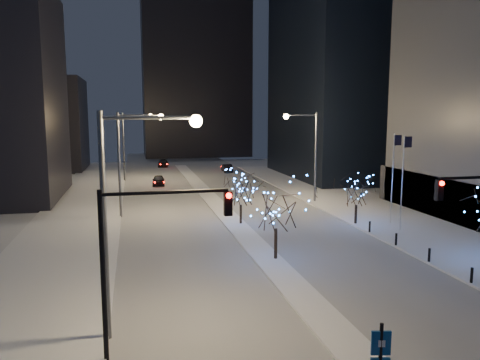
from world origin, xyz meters
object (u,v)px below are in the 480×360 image
object	(u,v)px
street_lamp_east	(308,145)
traffic_signal_west	(143,244)
street_lamp_w_near	(129,193)
street_lamp_w_far	(131,137)
car_near	(159,180)
street_lamp_w_mid	(130,149)
holiday_tree_plaza_far	(357,191)
holiday_tree_median_far	(241,189)
car_far	(163,163)
holiday_tree_median_near	(276,203)
car_mid	(227,168)

from	to	relation	value
street_lamp_east	traffic_signal_west	world-z (taller)	street_lamp_east
street_lamp_w_near	street_lamp_east	xyz separation A→B (m)	(19.02, 28.00, -0.05)
street_lamp_w_far	car_near	xyz separation A→B (m)	(3.59, -5.29, -5.81)
street_lamp_east	street_lamp_w_mid	bearing A→B (deg)	-171.04
street_lamp_w_near	holiday_tree_plaza_far	distance (m)	26.12
street_lamp_east	holiday_tree_median_far	xyz separation A→B (m)	(-9.58, -8.59, -3.21)
traffic_signal_west	car_near	distance (m)	46.99
car_far	holiday_tree_median_far	size ratio (longest dim) A/B	0.94
street_lamp_east	car_near	xyz separation A→B (m)	(-15.43, 16.71, -5.76)
street_lamp_east	holiday_tree_median_near	world-z (taller)	street_lamp_east
street_lamp_w_mid	holiday_tree_median_far	xyz separation A→B (m)	(9.44, -5.59, -3.26)
car_near	holiday_tree_median_near	xyz separation A→B (m)	(5.85, -35.75, 3.24)
holiday_tree_median_near	holiday_tree_median_far	xyz separation A→B (m)	(0.00, 10.45, -0.69)
street_lamp_w_far	holiday_tree_median_far	size ratio (longest dim) A/B	2.08
holiday_tree_median_near	street_lamp_w_far	bearing A→B (deg)	102.95
car_mid	car_far	bearing A→B (deg)	-44.21
street_lamp_w_near	holiday_tree_median_far	world-z (taller)	street_lamp_w_near
holiday_tree_median_far	street_lamp_east	bearing A→B (deg)	41.87
street_lamp_east	holiday_tree_plaza_far	distance (m)	11.41
street_lamp_east	car_far	distance (m)	41.93
car_far	holiday_tree_median_near	size ratio (longest dim) A/B	0.77
street_lamp_w_near	car_far	distance (m)	67.82
street_lamp_east	car_far	world-z (taller)	street_lamp_east
street_lamp_w_mid	car_near	world-z (taller)	street_lamp_w_mid
car_near	holiday_tree_plaza_far	distance (m)	31.91
car_near	car_far	xyz separation A→B (m)	(2.10, 22.62, -0.04)
street_lamp_w_far	street_lamp_east	size ratio (longest dim) A/B	1.00
street_lamp_w_far	car_near	bearing A→B (deg)	-55.85
street_lamp_w_near	holiday_tree_median_near	xyz separation A→B (m)	(9.44, 8.96, -2.56)
holiday_tree_plaza_far	holiday_tree_median_near	bearing A→B (deg)	-140.82
traffic_signal_west	holiday_tree_median_far	bearing A→B (deg)	67.34
street_lamp_w_near	traffic_signal_west	size ratio (longest dim) A/B	1.43
traffic_signal_west	holiday_tree_plaza_far	distance (m)	26.96
street_lamp_w_near	car_near	bearing A→B (deg)	85.41
street_lamp_w_near	street_lamp_w_mid	size ratio (longest dim) A/B	1.00
car_far	holiday_tree_plaza_far	xyz separation A→B (m)	(13.75, -50.22, 2.42)
street_lamp_w_mid	car_far	bearing A→B (deg)	82.35
car_near	holiday_tree_median_near	distance (m)	36.37
traffic_signal_west	holiday_tree_median_near	bearing A→B (deg)	50.81
car_far	holiday_tree_plaza_far	size ratio (longest dim) A/B	1.01
car_near	holiday_tree_median_far	bearing A→B (deg)	-73.46
street_lamp_w_mid	car_near	bearing A→B (deg)	79.68
car_mid	holiday_tree_median_near	xyz separation A→B (m)	(-6.34, -48.20, 3.27)
street_lamp_w_far	car_mid	distance (m)	18.29
street_lamp_w_near	holiday_tree_plaza_far	size ratio (longest dim) A/B	2.24
street_lamp_w_far	car_far	bearing A→B (deg)	71.83
car_far	holiday_tree_plaza_far	bearing A→B (deg)	-68.50
traffic_signal_west	car_mid	world-z (taller)	traffic_signal_west
car_mid	car_near	bearing A→B (deg)	46.61
street_lamp_w_near	traffic_signal_west	xyz separation A→B (m)	(0.50, -2.00, -1.74)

